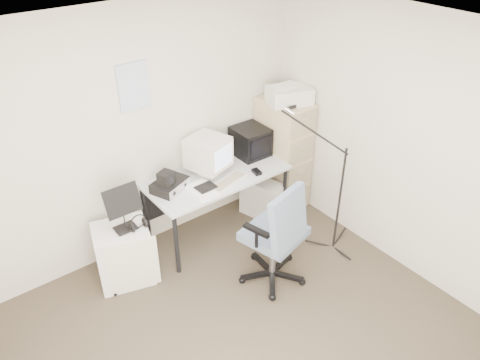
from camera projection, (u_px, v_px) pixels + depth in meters
floor at (257, 343)px, 3.97m from camera, size 3.60×3.60×0.01m
ceiling at (266, 52)px, 2.62m from camera, size 3.60×3.60×0.01m
wall_back at (141, 135)px, 4.50m from camera, size 3.60×0.02×2.50m
wall_right at (413, 151)px, 4.22m from camera, size 0.02×3.60×2.50m
wall_calendar at (133, 86)px, 4.21m from camera, size 0.30×0.02×0.44m
filing_cabinet at (282, 153)px, 5.42m from camera, size 0.40×0.60×1.30m
printer at (289, 95)px, 4.99m from camera, size 0.53×0.44×0.17m
desk at (218, 203)px, 5.06m from camera, size 1.50×0.70×0.73m
crt_monitor at (208, 156)px, 4.80m from camera, size 0.46×0.47×0.40m
crt_tv at (250, 141)px, 5.16m from camera, size 0.35×0.37×0.32m
desk_speaker at (226, 157)px, 5.04m from camera, size 0.09×0.09×0.15m
keyboard at (229, 182)px, 4.73m from camera, size 0.47×0.26×0.02m
mouse at (257, 172)px, 4.89m from camera, size 0.09×0.12×0.03m
radio_receiver at (170, 185)px, 4.62m from camera, size 0.42×0.36×0.10m
radio_speaker at (166, 178)px, 4.50m from camera, size 0.18×0.17×0.14m
papers at (203, 190)px, 4.61m from camera, size 0.25×0.34×0.02m
pc_tower at (262, 199)px, 5.38m from camera, size 0.34×0.53×0.46m
office_chair at (274, 232)px, 4.33m from camera, size 0.80×0.80×1.14m
side_cart at (124, 254)px, 4.46m from camera, size 0.59×0.52×0.62m
music_stand at (122, 208)px, 4.16m from camera, size 0.36×0.28×0.47m
headphones at (138, 224)px, 4.26m from camera, size 0.20×0.20×0.03m
mic_stand at (342, 185)px, 4.61m from camera, size 0.03×0.03×1.56m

